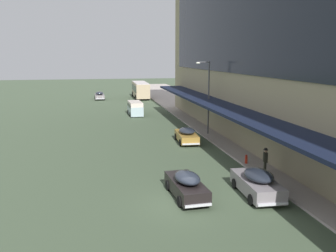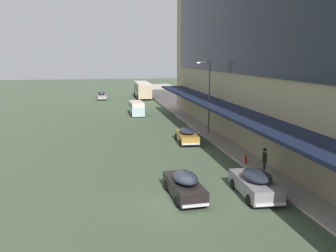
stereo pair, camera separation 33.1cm
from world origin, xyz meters
name	(u,v)px [view 1 (the left image)]	position (x,y,z in m)	size (l,w,h in m)	color
ground	(188,203)	(0.00, 0.00, 0.00)	(240.00, 240.00, 0.00)	#43533C
transit_bus_kerbside_front	(140,89)	(4.13, 54.77, 1.82)	(2.94, 10.07, 3.15)	tan
sedan_far_back	(186,185)	(0.16, 0.92, 0.78)	(1.91, 4.73, 1.60)	black
sedan_trailing_mid	(100,96)	(-3.99, 54.06, 0.73)	(1.93, 4.86, 1.48)	gray
sedan_trailing_near	(187,135)	(3.66, 14.87, 0.75)	(2.04, 4.65, 1.51)	#A27932
sedan_oncoming_front	(257,183)	(4.40, 0.33, 0.82)	(2.10, 4.79, 1.68)	gray
vw_van	(135,108)	(0.63, 32.91, 1.10)	(1.98, 4.59, 1.96)	#AEC6CD
pedestrian_at_kerb	(265,160)	(6.57, 3.80, 1.18)	(0.33, 0.61, 1.86)	#28291F
street_lamp	(207,93)	(6.62, 17.94, 4.55)	(1.50, 0.28, 7.65)	#4C4C51
fire_hydrant	(246,159)	(6.31, 6.50, 0.49)	(0.20, 0.40, 0.70)	red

